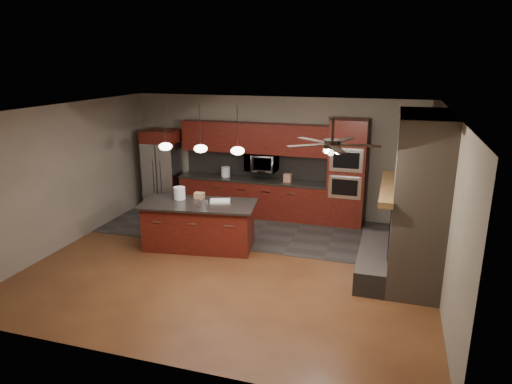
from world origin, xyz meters
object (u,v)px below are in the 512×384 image
(refrigerator, at_px, (163,169))
(paint_can, at_px, (203,204))
(counter_bucket, at_px, (226,172))
(counter_box, at_px, (288,178))
(kitchen_island, at_px, (199,225))
(cardboard_box, at_px, (199,196))
(microwave, at_px, (262,162))
(paint_tray, at_px, (220,201))
(oven_tower, at_px, (347,173))
(white_bucket, at_px, (180,193))

(refrigerator, xyz_separation_m, paint_can, (2.06, -2.32, -0.00))
(counter_bucket, distance_m, counter_box, 1.54)
(kitchen_island, xyz_separation_m, counter_bucket, (-0.25, 2.19, 0.55))
(cardboard_box, relative_size, counter_bucket, 0.81)
(microwave, xyz_separation_m, paint_can, (-0.44, -2.45, -0.32))
(refrigerator, bearing_deg, paint_tray, -40.35)
(oven_tower, relative_size, paint_can, 12.65)
(paint_tray, relative_size, counter_box, 2.03)
(microwave, distance_m, paint_tray, 2.09)
(refrigerator, distance_m, kitchen_island, 2.87)
(cardboard_box, bearing_deg, refrigerator, 131.45)
(kitchen_island, xyz_separation_m, paint_can, (0.19, -0.21, 0.52))
(kitchen_island, height_order, counter_bucket, counter_bucket)
(counter_bucket, xyz_separation_m, counter_box, (1.54, -0.05, -0.02))
(counter_bucket, bearing_deg, white_bucket, -95.90)
(refrigerator, height_order, cardboard_box, refrigerator)
(white_bucket, xyz_separation_m, counter_box, (1.75, 2.00, -0.05))
(refrigerator, bearing_deg, oven_tower, 0.94)
(refrigerator, distance_m, paint_can, 3.10)
(microwave, height_order, refrigerator, refrigerator)
(cardboard_box, bearing_deg, kitchen_island, -73.21)
(white_bucket, xyz_separation_m, cardboard_box, (0.36, 0.15, -0.06))
(paint_can, bearing_deg, refrigerator, 131.62)
(refrigerator, bearing_deg, microwave, 3.00)
(oven_tower, bearing_deg, paint_tray, -138.23)
(oven_tower, bearing_deg, cardboard_box, -145.18)
(cardboard_box, distance_m, counter_bucket, 1.90)
(counter_box, bearing_deg, paint_tray, -110.11)
(kitchen_island, bearing_deg, paint_tray, 18.60)
(paint_tray, height_order, counter_box, counter_box)
(microwave, distance_m, refrigerator, 2.53)
(kitchen_island, bearing_deg, counter_box, 50.75)
(paint_tray, relative_size, cardboard_box, 2.04)
(cardboard_box, height_order, counter_box, counter_box)
(paint_tray, xyz_separation_m, cardboard_box, (-0.49, 0.10, 0.04))
(oven_tower, height_order, refrigerator, oven_tower)
(paint_can, bearing_deg, counter_box, 65.06)
(kitchen_island, height_order, counter_box, counter_box)
(counter_bucket, bearing_deg, refrigerator, -177.13)
(counter_box, bearing_deg, microwave, 176.02)
(paint_tray, bearing_deg, cardboard_box, 148.61)
(counter_box, bearing_deg, counter_bucket, -177.11)
(microwave, bearing_deg, counter_bucket, -176.77)
(white_bucket, distance_m, paint_tray, 0.85)
(microwave, height_order, paint_can, microwave)
(paint_can, distance_m, cardboard_box, 0.59)
(cardboard_box, relative_size, counter_box, 0.99)
(white_bucket, xyz_separation_m, paint_tray, (0.85, 0.05, -0.10))
(counter_bucket, bearing_deg, paint_tray, -72.36)
(microwave, relative_size, cardboard_box, 3.85)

